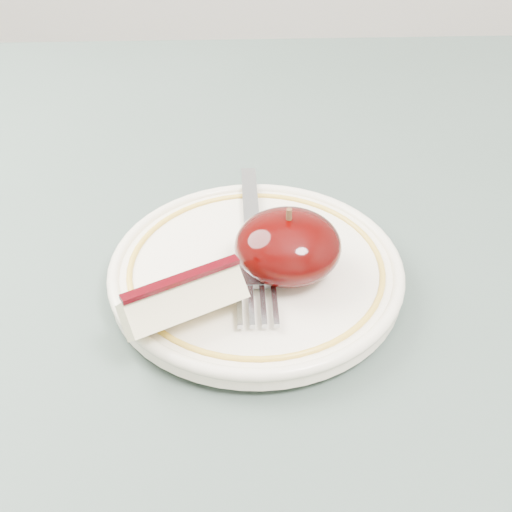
{
  "coord_description": "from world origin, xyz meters",
  "views": [
    {
      "loc": [
        0.08,
        -0.4,
        1.09
      ],
      "look_at": [
        0.09,
        -0.01,
        0.78
      ],
      "focal_mm": 50.0,
      "sensor_mm": 36.0,
      "label": 1
    }
  ],
  "objects_px": {
    "apple_half": "(288,246)",
    "fork": "(253,242)",
    "plate": "(256,271)",
    "table": "(144,362)"
  },
  "relations": [
    {
      "from": "plate",
      "to": "fork",
      "type": "distance_m",
      "value": 0.02
    },
    {
      "from": "plate",
      "to": "apple_half",
      "type": "distance_m",
      "value": 0.04
    },
    {
      "from": "table",
      "to": "fork",
      "type": "relative_size",
      "value": 4.83
    },
    {
      "from": "table",
      "to": "fork",
      "type": "bearing_deg",
      "value": 8.56
    },
    {
      "from": "apple_half",
      "to": "fork",
      "type": "bearing_deg",
      "value": 129.51
    },
    {
      "from": "table",
      "to": "apple_half",
      "type": "xyz_separation_m",
      "value": [
        0.11,
        -0.01,
        0.13
      ]
    },
    {
      "from": "table",
      "to": "plate",
      "type": "height_order",
      "value": "plate"
    },
    {
      "from": "fork",
      "to": "table",
      "type": "bearing_deg",
      "value": 98.11
    },
    {
      "from": "apple_half",
      "to": "fork",
      "type": "distance_m",
      "value": 0.04
    },
    {
      "from": "plate",
      "to": "apple_half",
      "type": "bearing_deg",
      "value": -15.2
    }
  ]
}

